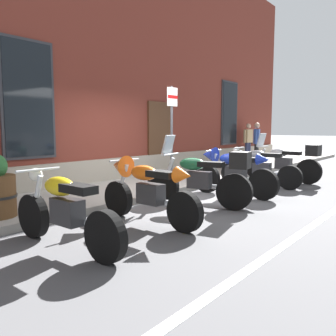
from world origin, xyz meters
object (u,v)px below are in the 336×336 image
at_px(motorcycle_grey_naked, 259,168).
at_px(pedestrian_tan_coat, 248,140).
at_px(pedestrian_blue_top, 257,141).
at_px(motorcycle_orange_sport, 145,187).
at_px(motorcycle_silver_touring, 286,162).
at_px(parking_sign, 172,121).
at_px(motorcycle_green_touring, 202,177).
at_px(motorcycle_yellow_naked, 64,211).
at_px(motorcycle_blue_sport, 231,170).

height_order(motorcycle_grey_naked, pedestrian_tan_coat, pedestrian_tan_coat).
bearing_deg(pedestrian_blue_top, motorcycle_orange_sport, -166.16).
distance_m(motorcycle_orange_sport, motorcycle_silver_touring, 5.62).
xyz_separation_m(pedestrian_tan_coat, parking_sign, (-6.86, -1.35, 0.66)).
bearing_deg(motorcycle_green_touring, motorcycle_silver_touring, -0.85).
bearing_deg(motorcycle_green_touring, parking_sign, 54.84).
height_order(motorcycle_silver_touring, pedestrian_tan_coat, pedestrian_tan_coat).
distance_m(motorcycle_yellow_naked, motorcycle_grey_naked, 5.87).
distance_m(motorcycle_orange_sport, pedestrian_blue_top, 8.91).
distance_m(motorcycle_green_touring, motorcycle_grey_naked, 2.84).
bearing_deg(motorcycle_blue_sport, motorcycle_grey_naked, 0.58).
bearing_deg(motorcycle_blue_sport, motorcycle_orange_sport, -179.22).
distance_m(motorcycle_yellow_naked, pedestrian_tan_coat, 11.49).
xyz_separation_m(motorcycle_orange_sport, motorcycle_green_touring, (1.51, -0.09, -0.00)).
distance_m(motorcycle_blue_sport, pedestrian_blue_top, 6.18).
bearing_deg(motorcycle_blue_sport, pedestrian_tan_coat, 23.36).
height_order(motorcycle_yellow_naked, motorcycle_silver_touring, motorcycle_silver_touring).
height_order(pedestrian_tan_coat, parking_sign, parking_sign).
relative_size(motorcycle_silver_touring, pedestrian_tan_coat, 1.40).
height_order(motorcycle_green_touring, pedestrian_blue_top, pedestrian_blue_top).
xyz_separation_m(motorcycle_grey_naked, motorcycle_silver_touring, (1.28, -0.20, 0.07)).
bearing_deg(motorcycle_blue_sport, motorcycle_silver_touring, -3.91).
distance_m(motorcycle_grey_naked, parking_sign, 2.54).
bearing_deg(motorcycle_grey_naked, motorcycle_yellow_naked, -178.88).
relative_size(motorcycle_orange_sport, pedestrian_blue_top, 1.31).
relative_size(pedestrian_blue_top, pedestrian_tan_coat, 1.01).
xyz_separation_m(pedestrian_blue_top, parking_sign, (-5.95, -0.54, 0.65)).
relative_size(motorcycle_yellow_naked, motorcycle_blue_sport, 1.01).
bearing_deg(motorcycle_orange_sport, motorcycle_green_touring, -3.38).
height_order(motorcycle_yellow_naked, motorcycle_green_touring, motorcycle_green_touring).
bearing_deg(parking_sign, pedestrian_blue_top, 5.20).
xyz_separation_m(motorcycle_blue_sport, parking_sign, (-0.15, 1.55, 1.08)).
height_order(motorcycle_blue_sport, pedestrian_tan_coat, pedestrian_tan_coat).
bearing_deg(parking_sign, motorcycle_grey_naked, -42.95).
relative_size(motorcycle_blue_sport, motorcycle_silver_touring, 0.94).
relative_size(motorcycle_blue_sport, motorcycle_grey_naked, 0.98).
bearing_deg(pedestrian_blue_top, pedestrian_tan_coat, 41.56).
height_order(motorcycle_yellow_naked, motorcycle_orange_sport, motorcycle_orange_sport).
bearing_deg(motorcycle_silver_touring, pedestrian_tan_coat, 38.13).
bearing_deg(parking_sign, pedestrian_tan_coat, 11.10).
height_order(motorcycle_green_touring, motorcycle_blue_sport, motorcycle_green_touring).
distance_m(motorcycle_yellow_naked, motorcycle_orange_sport, 1.53).
bearing_deg(motorcycle_grey_naked, motorcycle_blue_sport, -179.42).
bearing_deg(motorcycle_orange_sport, motorcycle_silver_touring, -1.53).
xyz_separation_m(motorcycle_grey_naked, parking_sign, (-1.65, 1.53, 1.17)).
relative_size(motorcycle_green_touring, pedestrian_tan_coat, 1.35).
xyz_separation_m(motorcycle_orange_sport, pedestrian_tan_coat, (9.55, 2.93, 0.43)).
bearing_deg(motorcycle_yellow_naked, motorcycle_orange_sport, 2.26).
bearing_deg(motorcycle_grey_naked, pedestrian_tan_coat, 28.94).
distance_m(pedestrian_blue_top, parking_sign, 6.01).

